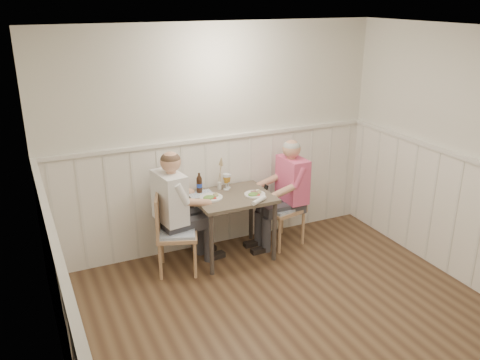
{
  "coord_description": "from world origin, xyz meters",
  "views": [
    {
      "loc": [
        -2.12,
        -2.97,
        2.87
      ],
      "look_at": [
        0.02,
        1.64,
        1.0
      ],
      "focal_mm": 38.0,
      "sensor_mm": 36.0,
      "label": 1
    }
  ],
  "objects_px": {
    "man_in_pink": "(289,200)",
    "chair_left": "(172,230)",
    "chair_right": "(285,204)",
    "diner_cream": "(174,219)",
    "dining_table": "(233,204)",
    "beer_bottle": "(199,184)",
    "grass_vase": "(219,175)"
  },
  "relations": [
    {
      "from": "chair_left",
      "to": "beer_bottle",
      "type": "bearing_deg",
      "value": 32.43
    },
    {
      "from": "diner_cream",
      "to": "beer_bottle",
      "type": "distance_m",
      "value": 0.5
    },
    {
      "from": "dining_table",
      "to": "chair_right",
      "type": "xyz_separation_m",
      "value": [
        0.71,
        0.05,
        -0.14
      ]
    },
    {
      "from": "chair_left",
      "to": "man_in_pink",
      "type": "distance_m",
      "value": 1.49
    },
    {
      "from": "man_in_pink",
      "to": "beer_bottle",
      "type": "height_order",
      "value": "man_in_pink"
    },
    {
      "from": "dining_table",
      "to": "chair_right",
      "type": "relative_size",
      "value": 0.93
    },
    {
      "from": "chair_left",
      "to": "man_in_pink",
      "type": "height_order",
      "value": "man_in_pink"
    },
    {
      "from": "chair_left",
      "to": "man_in_pink",
      "type": "bearing_deg",
      "value": 2.69
    },
    {
      "from": "dining_table",
      "to": "chair_left",
      "type": "bearing_deg",
      "value": -176.73
    },
    {
      "from": "chair_right",
      "to": "man_in_pink",
      "type": "relative_size",
      "value": 0.71
    },
    {
      "from": "chair_right",
      "to": "dining_table",
      "type": "bearing_deg",
      "value": -175.89
    },
    {
      "from": "dining_table",
      "to": "chair_left",
      "type": "relative_size",
      "value": 0.95
    },
    {
      "from": "chair_left",
      "to": "grass_vase",
      "type": "distance_m",
      "value": 0.86
    },
    {
      "from": "dining_table",
      "to": "diner_cream",
      "type": "bearing_deg",
      "value": 176.79
    },
    {
      "from": "chair_right",
      "to": "chair_left",
      "type": "distance_m",
      "value": 1.45
    },
    {
      "from": "man_in_pink",
      "to": "diner_cream",
      "type": "relative_size",
      "value": 0.97
    },
    {
      "from": "chair_left",
      "to": "dining_table",
      "type": "bearing_deg",
      "value": 3.27
    },
    {
      "from": "diner_cream",
      "to": "chair_right",
      "type": "bearing_deg",
      "value": 0.56
    },
    {
      "from": "man_in_pink",
      "to": "chair_left",
      "type": "bearing_deg",
      "value": -177.31
    },
    {
      "from": "grass_vase",
      "to": "beer_bottle",
      "type": "bearing_deg",
      "value": -176.32
    },
    {
      "from": "beer_bottle",
      "to": "chair_right",
      "type": "bearing_deg",
      "value": -9.94
    },
    {
      "from": "beer_bottle",
      "to": "grass_vase",
      "type": "relative_size",
      "value": 0.6
    },
    {
      "from": "man_in_pink",
      "to": "grass_vase",
      "type": "distance_m",
      "value": 0.91
    },
    {
      "from": "chair_right",
      "to": "man_in_pink",
      "type": "distance_m",
      "value": 0.06
    },
    {
      "from": "chair_left",
      "to": "diner_cream",
      "type": "relative_size",
      "value": 0.66
    },
    {
      "from": "dining_table",
      "to": "man_in_pink",
      "type": "relative_size",
      "value": 0.65
    },
    {
      "from": "chair_right",
      "to": "man_in_pink",
      "type": "xyz_separation_m",
      "value": [
        0.03,
        -0.02,
        0.05
      ]
    },
    {
      "from": "chair_left",
      "to": "beer_bottle",
      "type": "relative_size",
      "value": 3.83
    },
    {
      "from": "chair_left",
      "to": "diner_cream",
      "type": "xyz_separation_m",
      "value": [
        0.06,
        0.08,
        0.08
      ]
    },
    {
      "from": "grass_vase",
      "to": "dining_table",
      "type": "bearing_deg",
      "value": -77.37
    },
    {
      "from": "chair_right",
      "to": "grass_vase",
      "type": "xyz_separation_m",
      "value": [
        -0.77,
        0.19,
        0.42
      ]
    },
    {
      "from": "dining_table",
      "to": "beer_bottle",
      "type": "height_order",
      "value": "beer_bottle"
    }
  ]
}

